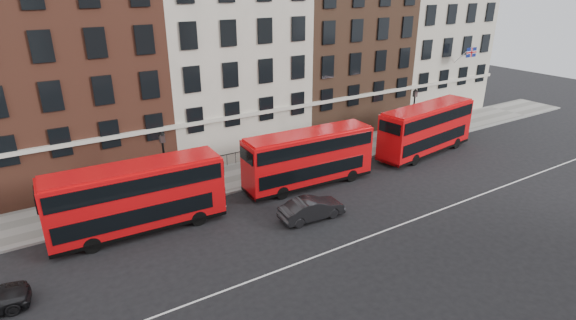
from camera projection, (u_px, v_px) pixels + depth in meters
ground at (345, 224)px, 28.90m from camera, size 120.00×120.00×0.00m
pavement at (265, 169)px, 37.12m from camera, size 80.00×5.00×0.15m
kerb at (281, 179)px, 35.16m from camera, size 80.00×0.30×0.16m
road_centre_line at (366, 238)px, 27.33m from camera, size 70.00×0.12×0.01m
building_terrace at (218, 34)px, 38.99m from camera, size 64.00×11.95×22.00m
bus_b at (136, 197)px, 27.23m from camera, size 10.61×3.01×4.41m
bus_c at (308, 157)px, 33.55m from camera, size 10.28×2.92×4.27m
bus_d at (426, 128)px, 39.79m from camera, size 10.86×3.94×4.46m
car_front at (312, 209)px, 29.30m from camera, size 4.49×1.79×1.45m
lamp_post_left at (165, 166)px, 29.98m from camera, size 0.44×0.44×5.33m
lamp_post_right at (413, 114)px, 41.51m from camera, size 0.44×0.44×5.33m
traffic_light at (459, 110)px, 45.31m from camera, size 0.25×0.45×3.27m
iron_railings at (252, 154)px, 38.64m from camera, size 6.60×0.06×1.00m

